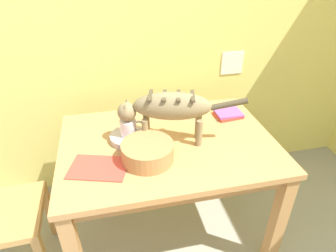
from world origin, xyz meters
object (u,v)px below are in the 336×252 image
saucer_bowl (129,137)px  magazine (98,168)px  book_stack (228,114)px  dining_table (168,154)px  coffee_mug (129,127)px  cat (168,108)px  wicker_basket (148,152)px

saucer_bowl → magazine: size_ratio=0.76×
saucer_bowl → book_stack: 0.67m
dining_table → saucer_bowl: 0.25m
saucer_bowl → dining_table: bearing=-15.6°
dining_table → book_stack: bearing=23.2°
coffee_mug → book_stack: bearing=11.2°
cat → book_stack: size_ratio=3.84×
cat → coffee_mug: 0.25m
coffee_mug → wicker_basket: (0.07, -0.20, -0.03)m
book_stack → saucer_bowl: bearing=-168.8°
dining_table → cat: size_ratio=1.78×
saucer_bowl → coffee_mug: bearing=0.0°
coffee_mug → book_stack: coffee_mug is taller
magazine → wicker_basket: bearing=20.6°
coffee_mug → wicker_basket: coffee_mug is taller
dining_table → book_stack: (0.44, 0.19, 0.11)m
dining_table → book_stack: book_stack is taller
dining_table → coffee_mug: size_ratio=8.88×
dining_table → magazine: magazine is taller
dining_table → wicker_basket: wicker_basket is taller
coffee_mug → book_stack: size_ratio=0.77×
dining_table → book_stack: size_ratio=6.83×
dining_table → wicker_basket: (-0.14, -0.14, 0.14)m
dining_table → cat: cat is taller
dining_table → cat: (0.00, 0.01, 0.30)m
cat → coffee_mug: bearing=89.8°
book_stack → wicker_basket: 0.67m
cat → magazine: (-0.39, -0.16, -0.20)m
cat → book_stack: 0.51m
wicker_basket → cat: bearing=45.8°
saucer_bowl → wicker_basket: size_ratio=0.80×
saucer_bowl → coffee_mug: size_ratio=1.58×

